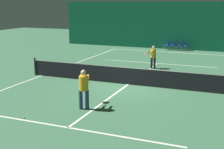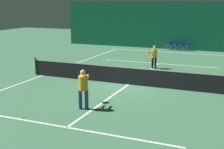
{
  "view_description": "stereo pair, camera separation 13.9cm",
  "coord_description": "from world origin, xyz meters",
  "px_view_note": "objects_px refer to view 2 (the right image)",
  "views": [
    {
      "loc": [
        5.28,
        -15.3,
        4.28
      ],
      "look_at": [
        -0.15,
        -1.93,
        0.95
      ],
      "focal_mm": 50.0,
      "sensor_mm": 36.0,
      "label": 1
    },
    {
      "loc": [
        5.41,
        -15.25,
        4.28
      ],
      "look_at": [
        -0.15,
        -1.93,
        0.95
      ],
      "focal_mm": 50.0,
      "sensor_mm": 36.0,
      "label": 2
    }
  ],
  "objects_px": {
    "tennis_net": "(129,75)",
    "courtside_chair_1": "(175,45)",
    "courtside_chair_2": "(181,45)",
    "player_near": "(83,86)",
    "courtside_chair_0": "(169,45)",
    "player_far": "(154,55)",
    "tennis_ball": "(23,117)",
    "courtside_chair_3": "(187,46)"
  },
  "relations": [
    {
      "from": "tennis_net",
      "to": "courtside_chair_1",
      "type": "height_order",
      "value": "tennis_net"
    },
    {
      "from": "courtside_chair_2",
      "to": "player_near",
      "type": "bearing_deg",
      "value": -2.26
    },
    {
      "from": "player_near",
      "to": "courtside_chair_2",
      "type": "height_order",
      "value": "player_near"
    },
    {
      "from": "player_near",
      "to": "tennis_net",
      "type": "bearing_deg",
      "value": -26.49
    },
    {
      "from": "courtside_chair_0",
      "to": "courtside_chair_2",
      "type": "bearing_deg",
      "value": 90.0
    },
    {
      "from": "player_far",
      "to": "courtside_chair_1",
      "type": "height_order",
      "value": "player_far"
    },
    {
      "from": "courtside_chair_1",
      "to": "tennis_ball",
      "type": "bearing_deg",
      "value": -5.15
    },
    {
      "from": "player_near",
      "to": "courtside_chair_0",
      "type": "xyz_separation_m",
      "value": [
        -0.42,
        17.73,
        -0.48
      ]
    },
    {
      "from": "player_near",
      "to": "courtside_chair_3",
      "type": "distance_m",
      "value": 17.78
    },
    {
      "from": "tennis_ball",
      "to": "courtside_chair_0",
      "type": "bearing_deg",
      "value": 86.47
    },
    {
      "from": "player_far",
      "to": "courtside_chair_2",
      "type": "bearing_deg",
      "value": -162.1
    },
    {
      "from": "tennis_net",
      "to": "courtside_chair_0",
      "type": "distance_m",
      "value": 13.36
    },
    {
      "from": "player_near",
      "to": "courtside_chair_2",
      "type": "xyz_separation_m",
      "value": [
        0.7,
        17.73,
        -0.48
      ]
    },
    {
      "from": "courtside_chair_1",
      "to": "player_far",
      "type": "bearing_deg",
      "value": 2.5
    },
    {
      "from": "courtside_chair_1",
      "to": "courtside_chair_3",
      "type": "bearing_deg",
      "value": 90.0
    },
    {
      "from": "courtside_chair_2",
      "to": "courtside_chair_3",
      "type": "bearing_deg",
      "value": 90.0
    },
    {
      "from": "courtside_chair_0",
      "to": "tennis_ball",
      "type": "relative_size",
      "value": 12.73
    },
    {
      "from": "tennis_net",
      "to": "tennis_ball",
      "type": "xyz_separation_m",
      "value": [
        -2.02,
        -6.24,
        -0.48
      ]
    },
    {
      "from": "tennis_net",
      "to": "courtside_chair_2",
      "type": "height_order",
      "value": "tennis_net"
    },
    {
      "from": "courtside_chair_2",
      "to": "tennis_ball",
      "type": "xyz_separation_m",
      "value": [
        -2.32,
        -19.58,
        -0.45
      ]
    },
    {
      "from": "player_near",
      "to": "courtside_chair_2",
      "type": "distance_m",
      "value": 17.75
    },
    {
      "from": "player_far",
      "to": "courtside_chair_3",
      "type": "bearing_deg",
      "value": -165.73
    },
    {
      "from": "tennis_net",
      "to": "player_far",
      "type": "bearing_deg",
      "value": 88.36
    },
    {
      "from": "player_far",
      "to": "tennis_ball",
      "type": "relative_size",
      "value": 22.84
    },
    {
      "from": "courtside_chair_1",
      "to": "tennis_ball",
      "type": "xyz_separation_m",
      "value": [
        -1.77,
        -19.58,
        -0.45
      ]
    },
    {
      "from": "player_near",
      "to": "player_far",
      "type": "xyz_separation_m",
      "value": [
        0.52,
        8.96,
        -0.08
      ]
    },
    {
      "from": "tennis_net",
      "to": "tennis_ball",
      "type": "distance_m",
      "value": 6.57
    },
    {
      "from": "courtside_chair_3",
      "to": "tennis_ball",
      "type": "distance_m",
      "value": 19.79
    },
    {
      "from": "tennis_net",
      "to": "courtside_chair_2",
      "type": "distance_m",
      "value": 13.34
    },
    {
      "from": "tennis_net",
      "to": "courtside_chair_1",
      "type": "bearing_deg",
      "value": 91.08
    },
    {
      "from": "tennis_net",
      "to": "courtside_chair_1",
      "type": "distance_m",
      "value": 13.34
    },
    {
      "from": "player_near",
      "to": "courtside_chair_3",
      "type": "xyz_separation_m",
      "value": [
        1.26,
        17.73,
        -0.48
      ]
    },
    {
      "from": "player_near",
      "to": "courtside_chair_3",
      "type": "height_order",
      "value": "player_near"
    },
    {
      "from": "courtside_chair_1",
      "to": "courtside_chair_2",
      "type": "height_order",
      "value": "same"
    },
    {
      "from": "courtside_chair_2",
      "to": "courtside_chair_3",
      "type": "height_order",
      "value": "same"
    },
    {
      "from": "player_near",
      "to": "courtside_chair_0",
      "type": "distance_m",
      "value": 17.74
    },
    {
      "from": "tennis_net",
      "to": "courtside_chair_3",
      "type": "bearing_deg",
      "value": 86.3
    },
    {
      "from": "courtside_chair_0",
      "to": "courtside_chair_3",
      "type": "bearing_deg",
      "value": 90.0
    },
    {
      "from": "courtside_chair_1",
      "to": "tennis_ball",
      "type": "height_order",
      "value": "courtside_chair_1"
    },
    {
      "from": "courtside_chair_2",
      "to": "courtside_chair_3",
      "type": "distance_m",
      "value": 0.56
    },
    {
      "from": "player_far",
      "to": "courtside_chair_0",
      "type": "distance_m",
      "value": 8.83
    },
    {
      "from": "player_near",
      "to": "player_far",
      "type": "height_order",
      "value": "player_near"
    }
  ]
}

